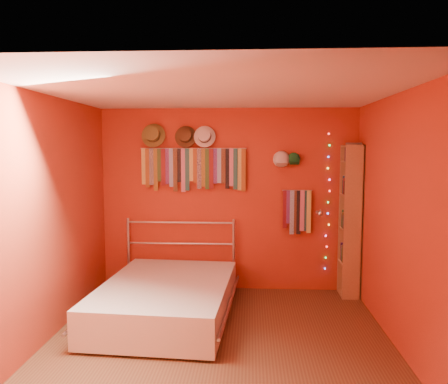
% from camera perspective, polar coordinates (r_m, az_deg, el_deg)
% --- Properties ---
extents(ground, '(3.50, 3.50, 0.00)m').
position_cam_1_polar(ground, '(4.66, -0.64, -19.13)').
color(ground, '#56301D').
rests_on(ground, ground).
extents(back_wall, '(3.50, 0.02, 2.50)m').
position_cam_1_polar(back_wall, '(6.01, 0.55, -1.02)').
color(back_wall, maroon).
rests_on(back_wall, ground).
extents(right_wall, '(0.02, 3.50, 2.50)m').
position_cam_1_polar(right_wall, '(4.51, 22.16, -3.73)').
color(right_wall, maroon).
rests_on(right_wall, ground).
extents(left_wall, '(0.02, 3.50, 2.50)m').
position_cam_1_polar(left_wall, '(4.74, -22.29, -3.29)').
color(left_wall, maroon).
rests_on(left_wall, ground).
extents(ceiling, '(3.50, 3.50, 0.02)m').
position_cam_1_polar(ceiling, '(4.26, -0.68, 13.03)').
color(ceiling, white).
rests_on(ceiling, back_wall).
extents(tie_rack, '(1.45, 0.03, 0.60)m').
position_cam_1_polar(tie_rack, '(5.96, -3.99, 3.27)').
color(tie_rack, '#B1B1B6').
rests_on(tie_rack, back_wall).
extents(small_tie_rack, '(0.40, 0.03, 0.61)m').
position_cam_1_polar(small_tie_rack, '(5.99, 9.55, -2.37)').
color(small_tie_rack, '#B1B1B6').
rests_on(small_tie_rack, back_wall).
extents(fedora_olive, '(0.33, 0.18, 0.32)m').
position_cam_1_polar(fedora_olive, '(6.01, -9.29, 7.39)').
color(fedora_olive, olive).
rests_on(fedora_olive, back_wall).
extents(fedora_brown, '(0.30, 0.16, 0.29)m').
position_cam_1_polar(fedora_brown, '(5.94, -5.08, 7.29)').
color(fedora_brown, '#4D331B').
rests_on(fedora_brown, back_wall).
extents(fedora_white, '(0.29, 0.16, 0.29)m').
position_cam_1_polar(fedora_white, '(5.90, -2.58, 7.33)').
color(fedora_white, silver).
rests_on(fedora_white, back_wall).
extents(cap_white, '(0.20, 0.25, 0.20)m').
position_cam_1_polar(cap_white, '(5.93, 7.48, 4.25)').
color(cap_white, silver).
rests_on(cap_white, back_wall).
extents(cap_green, '(0.17, 0.22, 0.17)m').
position_cam_1_polar(cap_green, '(5.94, 9.12, 4.30)').
color(cap_green, '#16652C').
rests_on(cap_green, back_wall).
extents(fairy_lights, '(0.06, 0.02, 1.86)m').
position_cam_1_polar(fairy_lights, '(6.06, 13.40, -1.31)').
color(fairy_lights, '#FF3333').
rests_on(fairy_lights, back_wall).
extents(reading_lamp, '(0.07, 0.32, 0.09)m').
position_cam_1_polar(reading_lamp, '(5.85, 12.40, -2.71)').
color(reading_lamp, '#B1B1B6').
rests_on(reading_lamp, back_wall).
extents(bookshelf, '(0.25, 0.34, 2.00)m').
position_cam_1_polar(bookshelf, '(5.98, 16.54, -3.56)').
color(bookshelf, '#966143').
rests_on(bookshelf, ground).
extents(bed, '(1.62, 2.10, 1.00)m').
position_cam_1_polar(bed, '(5.21, -7.51, -13.67)').
color(bed, '#B1B1B6').
rests_on(bed, ground).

